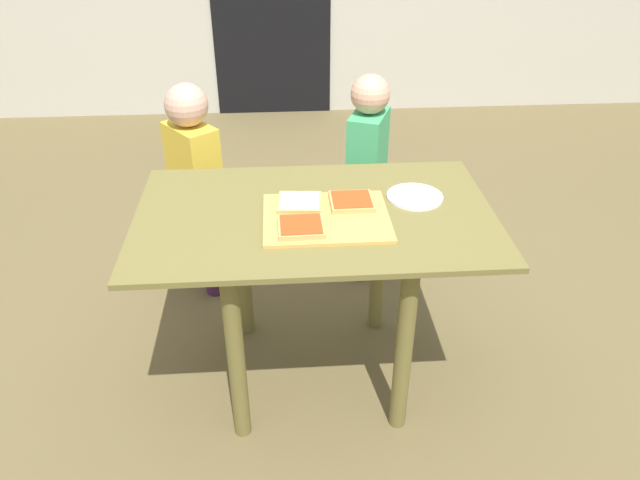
# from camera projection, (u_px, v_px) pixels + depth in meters

# --- Properties ---
(ground_plane) EXTENTS (16.00, 16.00, 0.00)m
(ground_plane) POSITION_uv_depth(u_px,v_px,m) (316.00, 371.00, 2.44)
(ground_plane) COLOR brown
(dining_table) EXTENTS (1.22, 0.75, 0.74)m
(dining_table) POSITION_uv_depth(u_px,v_px,m) (315.00, 248.00, 2.13)
(dining_table) COLOR brown
(dining_table) RESTS_ON ground
(cutting_board) EXTENTS (0.42, 0.34, 0.01)m
(cutting_board) POSITION_uv_depth(u_px,v_px,m) (326.00, 218.00, 2.01)
(cutting_board) COLOR gold
(cutting_board) RESTS_ON dining_table
(pizza_slice_far_left) EXTENTS (0.16, 0.15, 0.02)m
(pizza_slice_far_left) POSITION_uv_depth(u_px,v_px,m) (300.00, 202.00, 2.07)
(pizza_slice_far_left) COLOR tan
(pizza_slice_far_left) RESTS_ON cutting_board
(pizza_slice_near_left) EXTENTS (0.15, 0.14, 0.02)m
(pizza_slice_near_left) POSITION_uv_depth(u_px,v_px,m) (301.00, 227.00, 1.93)
(pizza_slice_near_left) COLOR tan
(pizza_slice_near_left) RESTS_ON cutting_board
(pizza_slice_far_right) EXTENTS (0.15, 0.14, 0.02)m
(pizza_slice_far_right) POSITION_uv_depth(u_px,v_px,m) (352.00, 201.00, 2.07)
(pizza_slice_far_right) COLOR tan
(pizza_slice_far_right) RESTS_ON cutting_board
(plate_white_right) EXTENTS (0.20, 0.20, 0.01)m
(plate_white_right) POSITION_uv_depth(u_px,v_px,m) (415.00, 197.00, 2.14)
(plate_white_right) COLOR white
(plate_white_right) RESTS_ON dining_table
(child_left) EXTENTS (0.26, 0.28, 1.00)m
(child_left) POSITION_uv_depth(u_px,v_px,m) (195.00, 178.00, 2.64)
(child_left) COLOR #441F3F
(child_left) RESTS_ON ground
(child_right) EXTENTS (0.22, 0.27, 0.99)m
(child_right) POSITION_uv_depth(u_px,v_px,m) (367.00, 167.00, 2.76)
(child_right) COLOR #3D2145
(child_right) RESTS_ON ground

